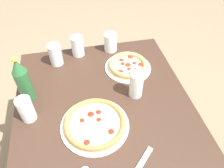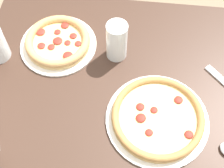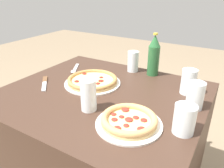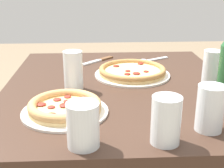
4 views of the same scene
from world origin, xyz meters
The scene contains 10 objects.
table centered at (0.00, 0.00, 0.35)m, with size 1.04×0.89×0.70m.
pizza_veggie centered at (-0.11, 0.06, 0.72)m, with size 0.32×0.32×0.04m.
pizza_margherita centered at (0.25, -0.19, 0.72)m, with size 0.27×0.27×0.04m.
glass_lemonade centered at (0.04, -0.17, 0.77)m, with size 0.07×0.07×0.15m.
glass_water centered at (0.45, -0.12, 0.75)m, with size 0.08×0.08×0.12m.
glass_iced_tea centered at (0.00, 0.37, 0.76)m, with size 0.07×0.07×0.13m.
glass_orange_juice centered at (0.39, 0.22, 0.76)m, with size 0.08×0.08×0.13m.
glass_mango_juice centered at (0.45, 0.09, 0.76)m, with size 0.08×0.08×0.13m.
knife centered at (-0.35, -0.07, 0.70)m, with size 0.16×0.16×0.01m.
spoon centered at (-0.33, 0.17, 0.71)m, with size 0.11×0.17×0.02m.
Camera 4 is at (1.15, -0.09, 1.12)m, focal length 50.00 mm.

